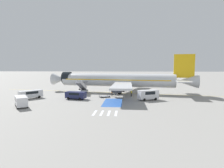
{
  "coord_description": "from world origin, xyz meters",
  "views": [
    {
      "loc": [
        2.88,
        -52.91,
        7.55
      ],
      "look_at": [
        -0.94,
        -2.46,
        2.84
      ],
      "focal_mm": 28.0,
      "sensor_mm": 36.0,
      "label": 1
    }
  ],
  "objects_px": {
    "service_van_0": "(21,101)",
    "service_van_1": "(31,94)",
    "service_van_3": "(76,95)",
    "ground_crew_1": "(112,93)",
    "baggage_cart": "(105,96)",
    "boarding_stairs_forward": "(82,90)",
    "fuel_tanker": "(134,81)",
    "ground_crew_0": "(131,92)",
    "ground_crew_2": "(116,92)",
    "service_van_2": "(148,94)",
    "airliner": "(118,80)"
  },
  "relations": [
    {
      "from": "service_van_3",
      "to": "ground_crew_0",
      "type": "height_order",
      "value": "ground_crew_0"
    },
    {
      "from": "service_van_2",
      "to": "service_van_1",
      "type": "bearing_deg",
      "value": -114.12
    },
    {
      "from": "service_van_0",
      "to": "service_van_1",
      "type": "height_order",
      "value": "service_van_0"
    },
    {
      "from": "baggage_cart",
      "to": "airliner",
      "type": "bearing_deg",
      "value": -51.48
    },
    {
      "from": "ground_crew_2",
      "to": "airliner",
      "type": "bearing_deg",
      "value": -33.98
    },
    {
      "from": "boarding_stairs_forward",
      "to": "service_van_0",
      "type": "xyz_separation_m",
      "value": [
        -7.38,
        -17.6,
        0.24
      ]
    },
    {
      "from": "boarding_stairs_forward",
      "to": "service_van_1",
      "type": "height_order",
      "value": "boarding_stairs_forward"
    },
    {
      "from": "service_van_0",
      "to": "service_van_2",
      "type": "relative_size",
      "value": 0.91
    },
    {
      "from": "boarding_stairs_forward",
      "to": "service_van_3",
      "type": "bearing_deg",
      "value": -75.67
    },
    {
      "from": "boarding_stairs_forward",
      "to": "fuel_tanker",
      "type": "bearing_deg",
      "value": 67.22
    },
    {
      "from": "fuel_tanker",
      "to": "baggage_cart",
      "type": "height_order",
      "value": "fuel_tanker"
    },
    {
      "from": "service_van_1",
      "to": "ground_crew_1",
      "type": "distance_m",
      "value": 20.27
    },
    {
      "from": "airliner",
      "to": "service_van_1",
      "type": "bearing_deg",
      "value": 127.7
    },
    {
      "from": "fuel_tanker",
      "to": "service_van_0",
      "type": "height_order",
      "value": "fuel_tanker"
    },
    {
      "from": "baggage_cart",
      "to": "boarding_stairs_forward",
      "type": "bearing_deg",
      "value": 24.34
    },
    {
      "from": "boarding_stairs_forward",
      "to": "fuel_tanker",
      "type": "distance_m",
      "value": 31.15
    },
    {
      "from": "ground_crew_0",
      "to": "ground_crew_2",
      "type": "xyz_separation_m",
      "value": [
        -4.2,
        1.66,
        -0.14
      ]
    },
    {
      "from": "airliner",
      "to": "service_van_1",
      "type": "relative_size",
      "value": 8.33
    },
    {
      "from": "boarding_stairs_forward",
      "to": "service_van_3",
      "type": "distance_m",
      "value": 8.67
    },
    {
      "from": "ground_crew_1",
      "to": "ground_crew_2",
      "type": "height_order",
      "value": "ground_crew_1"
    },
    {
      "from": "service_van_2",
      "to": "service_van_0",
      "type": "bearing_deg",
      "value": -94.58
    },
    {
      "from": "service_van_3",
      "to": "baggage_cart",
      "type": "bearing_deg",
      "value": 127.64
    },
    {
      "from": "baggage_cart",
      "to": "ground_crew_1",
      "type": "distance_m",
      "value": 2.83
    },
    {
      "from": "service_van_1",
      "to": "baggage_cart",
      "type": "xyz_separation_m",
      "value": [
        17.81,
        3.29,
        -0.96
      ]
    },
    {
      "from": "airliner",
      "to": "fuel_tanker",
      "type": "xyz_separation_m",
      "value": [
        5.92,
        23.6,
        -2.21
      ]
    },
    {
      "from": "service_van_2",
      "to": "service_van_3",
      "type": "bearing_deg",
      "value": -113.8
    },
    {
      "from": "service_van_0",
      "to": "baggage_cart",
      "type": "bearing_deg",
      "value": -178.15
    },
    {
      "from": "boarding_stairs_forward",
      "to": "service_van_1",
      "type": "distance_m",
      "value": 13.55
    },
    {
      "from": "service_van_2",
      "to": "ground_crew_0",
      "type": "xyz_separation_m",
      "value": [
        -3.73,
        4.88,
        -0.32
      ]
    },
    {
      "from": "service_van_1",
      "to": "service_van_3",
      "type": "height_order",
      "value": "service_van_1"
    },
    {
      "from": "fuel_tanker",
      "to": "ground_crew_0",
      "type": "bearing_deg",
      "value": -86.11
    },
    {
      "from": "boarding_stairs_forward",
      "to": "ground_crew_2",
      "type": "xyz_separation_m",
      "value": [
        10.03,
        -1.9,
        -0.07
      ]
    },
    {
      "from": "service_van_3",
      "to": "airliner",
      "type": "bearing_deg",
      "value": 150.28
    },
    {
      "from": "service_van_1",
      "to": "service_van_3",
      "type": "bearing_deg",
      "value": 39.15
    },
    {
      "from": "service_van_2",
      "to": "service_van_3",
      "type": "relative_size",
      "value": 1.01
    },
    {
      "from": "ground_crew_0",
      "to": "ground_crew_2",
      "type": "distance_m",
      "value": 4.52
    },
    {
      "from": "airliner",
      "to": "ground_crew_0",
      "type": "distance_m",
      "value": 7.84
    },
    {
      "from": "boarding_stairs_forward",
      "to": "fuel_tanker",
      "type": "relative_size",
      "value": 0.49
    },
    {
      "from": "fuel_tanker",
      "to": "ground_crew_1",
      "type": "xyz_separation_m",
      "value": [
        -7.44,
        -29.59,
        -0.72
      ]
    },
    {
      "from": "boarding_stairs_forward",
      "to": "ground_crew_1",
      "type": "height_order",
      "value": "boarding_stairs_forward"
    },
    {
      "from": "service_van_2",
      "to": "baggage_cart",
      "type": "height_order",
      "value": "service_van_2"
    },
    {
      "from": "service_van_0",
      "to": "service_van_2",
      "type": "distance_m",
      "value": 26.96
    },
    {
      "from": "baggage_cart",
      "to": "service_van_1",
      "type": "bearing_deg",
      "value": 70.71
    },
    {
      "from": "airliner",
      "to": "baggage_cart",
      "type": "bearing_deg",
      "value": 167.5
    },
    {
      "from": "airliner",
      "to": "service_van_0",
      "type": "xyz_separation_m",
      "value": [
        -17.97,
        -20.41,
        -2.62
      ]
    },
    {
      "from": "service_van_0",
      "to": "service_van_3",
      "type": "bearing_deg",
      "value": -170.24
    },
    {
      "from": "airliner",
      "to": "ground_crew_0",
      "type": "xyz_separation_m",
      "value": [
        3.65,
        -6.36,
        -2.79
      ]
    },
    {
      "from": "fuel_tanker",
      "to": "boarding_stairs_forward",
      "type": "bearing_deg",
      "value": -113.77
    },
    {
      "from": "ground_crew_1",
      "to": "ground_crew_2",
      "type": "distance_m",
      "value": 1.61
    },
    {
      "from": "service_van_3",
      "to": "ground_crew_1",
      "type": "height_order",
      "value": "service_van_3"
    }
  ]
}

